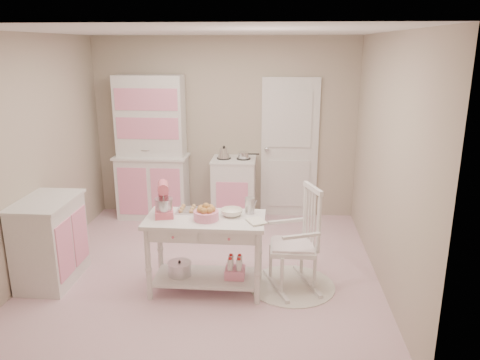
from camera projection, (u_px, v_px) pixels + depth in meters
name	position (u px, v px, depth m)	size (l,w,h in m)	color
room_shell	(204.00, 126.00, 4.89)	(3.84, 3.84, 2.62)	#CF819A
door	(290.00, 149.00, 6.79)	(0.82, 0.05, 2.04)	white
hutch	(151.00, 148.00, 6.73)	(1.06, 0.50, 2.08)	white
stove	(234.00, 189.00, 6.75)	(0.62, 0.57, 0.92)	white
base_cabinet	(50.00, 241.00, 4.98)	(0.54, 0.84, 0.92)	white
lace_rug	(291.00, 285.00, 4.98)	(0.92, 0.92, 0.01)	white
rocking_chair	(293.00, 238.00, 4.82)	(0.48, 0.72, 1.10)	white
work_table	(206.00, 254.00, 4.80)	(1.20, 0.60, 0.80)	white
stand_mixer	(164.00, 200.00, 4.70)	(0.20, 0.28, 0.34)	#E56076
cookie_tray	(193.00, 210.00, 4.87)	(0.34, 0.24, 0.02)	silver
bread_basket	(206.00, 215.00, 4.63)	(0.25, 0.25, 0.09)	pink
mixing_bowl	(232.00, 212.00, 4.74)	(0.22, 0.22, 0.07)	white
metal_pitcher	(250.00, 206.00, 4.79)	(0.10, 0.10, 0.17)	silver
recipe_book	(249.00, 222.00, 4.54)	(0.15, 0.21, 0.02)	white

